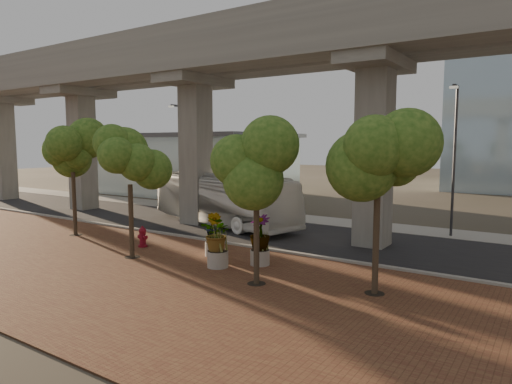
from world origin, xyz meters
The scene contains 18 objects.
ground centered at (0.00, 0.00, 0.00)m, with size 160.00×160.00×0.00m, color #363327.
brick_plaza centered at (0.00, -8.00, 0.03)m, with size 70.00×13.00×0.06m, color brown.
asphalt_road centered at (0.00, 2.00, 0.02)m, with size 90.00×8.00×0.04m, color black.
curb_strip centered at (0.00, -2.00, 0.08)m, with size 70.00×0.25×0.16m, color gray.
far_sidewalk centered at (0.00, 7.50, 0.03)m, with size 90.00×3.00×0.06m, color gray.
transit_viaduct centered at (0.00, 2.00, 7.29)m, with size 72.00×5.60×12.40m.
station_pavilion centered at (-20.00, 16.00, 3.22)m, with size 23.00×13.00×6.30m.
transit_bus centered at (-4.19, 2.48, 1.69)m, with size 2.85×12.13×3.38m, color silver.
fire_hydrant centered at (-3.56, -4.95, 0.57)m, with size 0.53×0.48×1.07m.
planter_front centered at (2.03, -5.85, 1.40)m, with size 2.00×2.00×2.20m.
planter_right centered at (3.32, -4.54, 1.39)m, with size 2.06×2.06×2.20m.
planter_left centered at (0.65, -4.39, 1.33)m, with size 1.91×1.91×2.10m.
street_tree_far_west centered at (-9.07, -5.02, 4.74)m, with size 3.64×3.64×6.35m.
street_tree_near_west centered at (-2.34, -6.72, 4.47)m, with size 3.55×3.55×6.05m.
street_tree_near_east centered at (4.68, -6.85, 4.43)m, with size 3.51×3.51×5.99m.
street_tree_far_east centered at (8.76, -5.47, 4.62)m, with size 3.70×3.70×6.27m.
streetlamp_west centered at (-12.46, 7.39, 4.91)m, with size 0.42×1.22×8.41m.
streetlamp_east centered at (8.96, 6.69, 4.93)m, with size 0.42×1.22×8.44m.
Camera 1 is at (13.93, -20.74, 5.33)m, focal length 32.00 mm.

